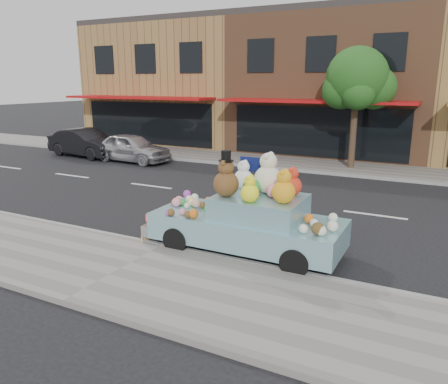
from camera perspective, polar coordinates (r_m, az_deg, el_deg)
The scene contains 11 objects.
ground at distance 14.51m, azimuth 3.33°, elevation -0.90°, with size 120.00×120.00×0.00m, color black.
near_sidewalk at distance 9.25m, azimuth -13.39°, elevation -9.99°, with size 60.00×3.00×0.12m, color gray.
far_sidewalk at distance 20.47m, azimuth 10.70°, elevation 3.54°, with size 60.00×3.00×0.12m, color gray.
near_kerb at distance 10.33m, azimuth -8.01°, elevation -7.05°, with size 60.00×0.12×0.13m, color gray.
far_kerb at distance 19.06m, azimuth 9.41°, elevation 2.82°, with size 60.00×0.12×0.13m, color gray.
storefront_left at distance 29.30m, azimuth -5.30°, elevation 13.96°, with size 10.00×9.80×7.30m.
storefront_mid at distance 25.43m, azimuth 14.72°, elevation 13.51°, with size 10.00×9.80×7.30m.
street_tree at distance 19.71m, azimuth 17.06°, elevation 13.40°, with size 3.00×2.70×5.22m.
car_silver at distance 21.55m, azimuth -11.99°, elevation 5.69°, with size 1.62×4.02×1.37m, color #B4B4B9.
car_dark at distance 23.64m, azimuth -17.66°, elevation 6.14°, with size 1.51×4.33×1.43m, color black.
art_car at distance 9.83m, azimuth 3.23°, elevation -3.36°, with size 4.49×1.78×2.36m.
Camera 1 is at (5.60, -12.83, 3.81)m, focal length 35.00 mm.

